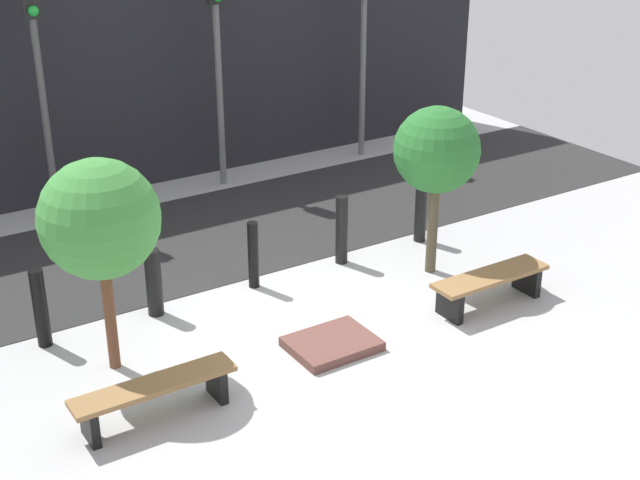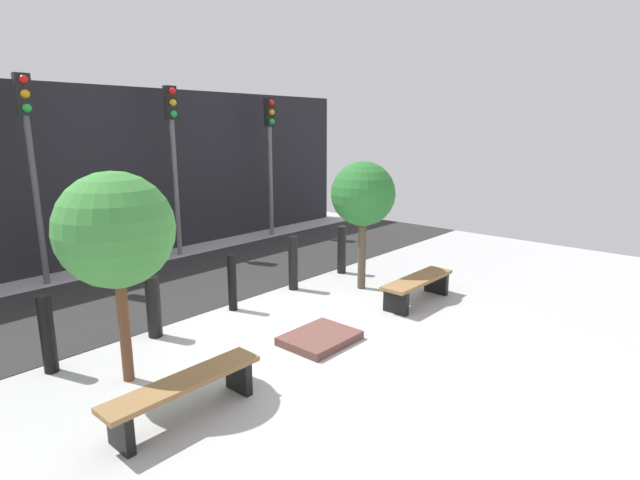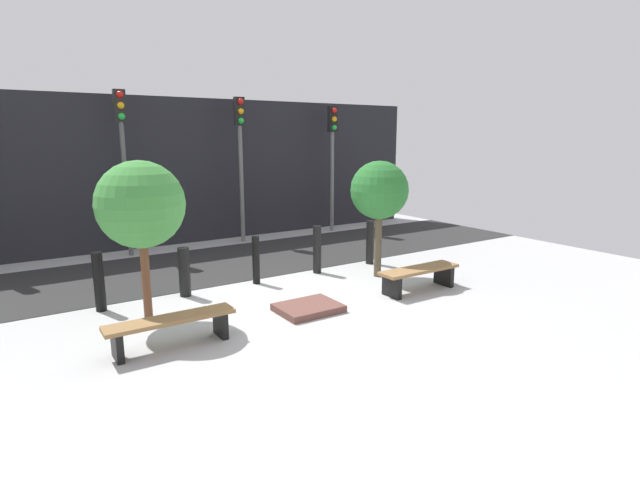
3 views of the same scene
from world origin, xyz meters
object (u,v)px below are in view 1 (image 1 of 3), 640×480
traffic_light_mid_east (217,34)px  bollard_right (342,230)px  bollard_far_right (421,210)px  bollard_center (253,255)px  traffic_light_mid_west (37,53)px  tree_behind_left_bench (99,220)px  bollard_left (154,283)px  bench_right (490,283)px  traffic_light_east (364,22)px  tree_behind_right_bench (437,151)px  bollard_far_left (40,308)px  planter_bed (332,344)px  bench_left (155,392)px

traffic_light_mid_east → bollard_right: bearing=-90.9°
bollard_far_right → bollard_center: bearing=180.0°
bollard_right → traffic_light_mid_west: 5.62m
tree_behind_left_bench → traffic_light_mid_west: (0.89, 5.04, 0.89)m
tree_behind_left_bench → traffic_light_mid_west: traffic_light_mid_west is taller
bollard_left → bollard_far_right: (4.58, 0.00, 0.05)m
bench_right → traffic_light_east: bearing=70.1°
tree_behind_right_bench → traffic_light_mid_west: size_ratio=0.61×
bollard_far_left → traffic_light_east: (7.82, 4.07, 2.18)m
bollard_far_right → traffic_light_mid_east: (-1.46, 4.07, 2.29)m
traffic_light_east → bollard_far_right: bearing=-112.8°
tree_behind_left_bench → bollard_far_right: 5.80m
tree_behind_right_bench → bollard_right: tree_behind_right_bench is taller
bollard_right → bollard_far_right: size_ratio=1.03×
planter_bed → traffic_light_mid_east: traffic_light_mid_east is taller
bench_left → traffic_light_mid_east: bearing=57.2°
bollard_far_left → bollard_right: bollard_right is taller
bench_left → traffic_light_mid_east: traffic_light_mid_east is taller
bench_right → traffic_light_mid_west: 7.93m
bollard_right → bollard_far_right: bearing=0.0°
traffic_light_east → tree_behind_left_bench: bearing=-145.2°
bollard_far_left → bollard_center: bollard_far_left is taller
bollard_center → traffic_light_mid_east: (1.59, 4.07, 2.31)m
planter_bed → bollard_left: (-1.53, 2.05, 0.42)m
planter_bed → bollard_left: 2.59m
bollard_far_left → traffic_light_mid_west: bearing=70.2°
tree_behind_right_bench → bollard_right: size_ratio=2.34×
traffic_light_mid_west → bollard_right: bearing=-52.6°
bollard_far_right → traffic_light_mid_west: 6.59m
bench_right → traffic_light_east: (2.28, 6.32, 2.38)m
bollard_far_left → planter_bed: bearing=-33.9°
bollard_far_left → bollard_right: bearing=0.0°
bollard_far_right → planter_bed: bearing=-146.1°
traffic_light_mid_east → bollard_left: bearing=-127.4°
traffic_light_mid_west → traffic_light_east: bearing=-0.0°
bench_left → bollard_far_left: bearing=104.2°
bollard_right → bollard_far_left: bearing=180.0°
planter_bed → bollard_left: size_ratio=1.13×
bench_left → bollard_left: bollard_left is taller
traffic_light_mid_west → traffic_light_mid_east: bearing=-0.0°
bollard_right → traffic_light_mid_west: bearing=127.4°
bench_right → traffic_light_mid_east: traffic_light_mid_east is taller
bench_right → traffic_light_mid_west: (-4.07, 6.32, 2.51)m
tree_behind_left_bench → bollard_center: tree_behind_left_bench is taller
bollard_left → tree_behind_right_bench: bearing=-13.6°
planter_bed → tree_behind_right_bench: (2.48, 1.08, 1.83)m
bench_left → tree_behind_left_bench: bearing=90.0°
bench_left → traffic_light_east: size_ratio=0.47×
bench_right → traffic_light_east: traffic_light_east is taller
planter_bed → bollard_far_left: 3.71m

